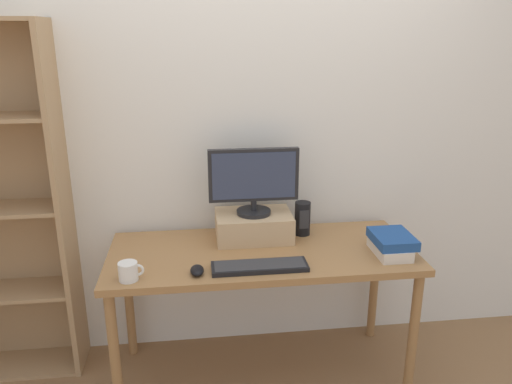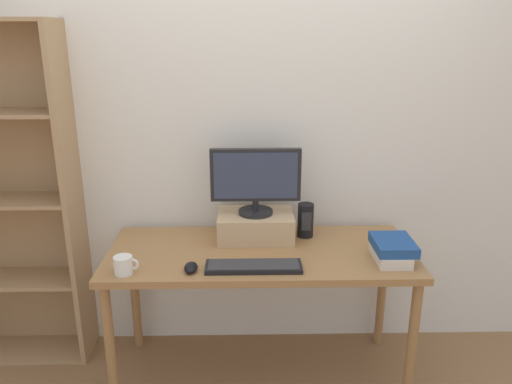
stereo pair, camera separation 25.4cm
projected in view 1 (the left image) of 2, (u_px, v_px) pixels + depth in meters
The scene contains 10 objects.
ground_plane at pixel (261, 372), 2.81m from camera, with size 12.00×12.00×0.00m, color olive.
back_wall at pixel (252, 131), 2.80m from camera, with size 7.00×0.08×2.60m.
desk at pixel (262, 264), 2.60m from camera, with size 1.57×0.66×0.75m.
riser_box at pixel (254, 226), 2.71m from camera, with size 0.41×0.28×0.14m.
computer_monitor at pixel (254, 179), 2.63m from camera, with size 0.48×0.18×0.36m.
keyboard at pixel (260, 266), 2.37m from camera, with size 0.46×0.13×0.02m.
computer_mouse at pixel (197, 270), 2.32m from camera, with size 0.06×0.10×0.04m.
book_stack at pixel (391, 244), 2.52m from camera, with size 0.19×0.25×0.10m.
coffee_mug at pixel (129, 271), 2.26m from camera, with size 0.12×0.09×0.09m.
desk_speaker at pixel (302, 218), 2.75m from camera, with size 0.09×0.09×0.19m.
Camera 1 is at (-0.33, -2.34, 1.84)m, focal length 35.00 mm.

